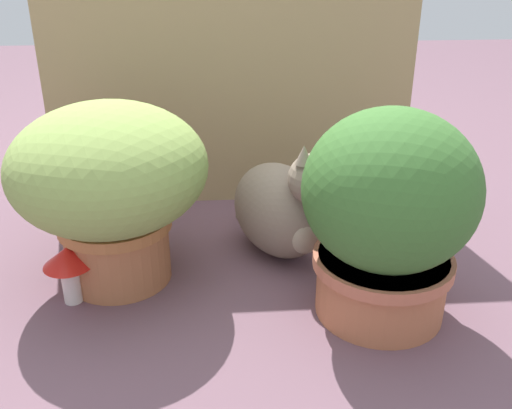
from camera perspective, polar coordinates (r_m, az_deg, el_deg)
The scene contains 6 objects.
ground_plane at distance 1.23m, azimuth -3.96°, elevation -9.37°, with size 6.00×6.00×0.00m, color #674955.
cardboard_backdrop at distance 1.56m, azimuth -2.50°, elevation 13.17°, with size 0.97×0.03×0.74m, color tan.
grass_planter at distance 1.23m, azimuth -14.05°, elevation 2.24°, with size 0.41×0.41×0.39m.
leafy_planter at distance 1.12m, azimuth 12.77°, elevation -0.73°, with size 0.33×0.33×0.42m.
cat at distance 1.33m, azimuth 2.74°, elevation -0.37°, with size 0.29×0.38×0.32m.
mushroom_ornament_red at distance 1.24m, azimuth -17.85°, elevation -5.43°, with size 0.10×0.10×0.13m.
Camera 1 is at (0.01, -1.01, 0.70)m, focal length 40.98 mm.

